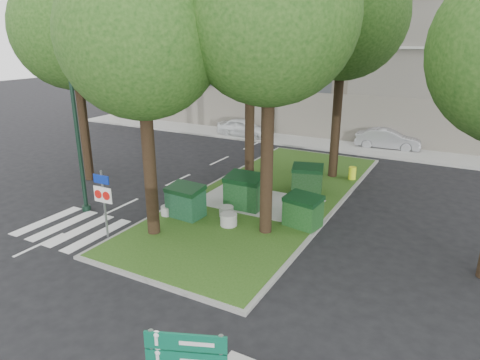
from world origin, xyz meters
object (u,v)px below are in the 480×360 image
Objects in this scene: traffic_sign_pole at (104,196)px; car_silver at (388,139)px; bollard_left at (167,210)px; litter_bin at (352,173)px; bollard_mid at (226,211)px; street_lamp at (75,115)px; dumpster_b at (245,191)px; car_white at (244,128)px; dumpster_c at (307,179)px; tree_median_far at (347,1)px; bollard_right at (229,220)px; tree_median_near_left at (143,20)px; dumpster_d at (303,211)px; tree_median_mid at (253,33)px; dumpster_a at (186,201)px; tree_street_left at (74,17)px.

traffic_sign_pole is 0.64× the size of car_silver.
litter_bin reaches higher than bollard_left.
street_lamp reaches higher than bollard_mid.
car_white is at bearing 117.27° from dumpster_b.
car_white is (-8.05, 8.95, -0.07)m from dumpster_c.
tree_median_far is 18.71× the size of bollard_right.
bollard_left is (-0.64, 1.44, -7.02)m from tree_median_near_left.
bollard_mid is at bearing 25.31° from bollard_left.
dumpster_d reaches higher than litter_bin.
car_silver reaches higher than bollard_mid.
tree_median_mid reaches higher than bollard_right.
bollard_right is at bearing 5.06° from dumpster_a.
traffic_sign_pole is (-1.85, -7.57, -5.35)m from tree_median_mid.
litter_bin is at bearing 172.70° from car_silver.
tree_median_near_left is at bearing -111.28° from tree_median_far.
dumpster_a is 0.99× the size of dumpster_d.
street_lamp is at bearing -151.84° from dumpster_b.
tree_median_near_left reaches higher than car_white.
dumpster_d is 6.37m from litter_bin.
car_silver reaches higher than bollard_left.
dumpster_b is 2.78× the size of bollard_mid.
tree_median_mid is 8.11m from tree_street_left.
dumpster_a reaches higher than dumpster_c.
traffic_sign_pole is at bearing -103.75° from tree_median_mid.
tree_median_mid reaches higher than traffic_sign_pole.
litter_bin is at bearing -122.50° from car_white.
car_white is (-5.28, 9.07, -6.32)m from tree_median_mid.
tree_median_mid reaches higher than dumpster_d.
dumpster_a is (-3.63, -7.80, -7.58)m from tree_median_far.
litter_bin is (2.94, 5.78, -0.38)m from dumpster_b.
dumpster_a reaches higher than bollard_right.
tree_street_left is 5.65m from street_lamp.
street_lamp is at bearing -154.99° from dumpster_c.
dumpster_d reaches higher than bollard_right.
dumpster_a reaches higher than car_silver.
bollard_left is 0.90× the size of bollard_mid.
bollard_right is at bearing 38.20° from traffic_sign_pole.
dumpster_b is (1.17, -2.88, -6.17)m from tree_median_mid.
dumpster_d is 15.54m from car_white.
dumpster_a is at bearing 19.88° from bollard_left.
dumpster_c is 1.07× the size of dumpster_d.
tree_median_near_left reaches higher than car_silver.
tree_median_far is at bearing 68.64° from dumpster_a.
dumpster_b reaches higher than car_silver.
dumpster_a is (-0.43, -4.80, -6.24)m from tree_median_mid.
car_silver is (0.30, 7.54, 0.22)m from litter_bin.
dumpster_d reaches higher than car_white.
bollard_left is at bearing -17.96° from tree_street_left.
dumpster_c is 0.41× the size of car_white.
street_lamp reaches higher than car_silver.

